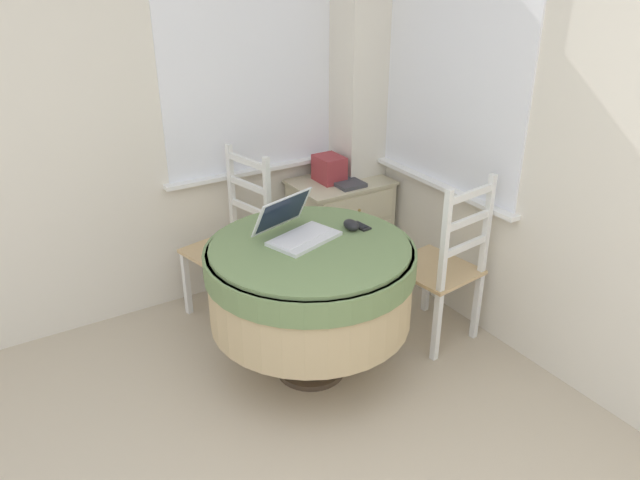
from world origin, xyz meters
TOP-DOWN VIEW (x-y plane):
  - corner_room_shell at (1.18, 1.70)m, footprint 4.34×4.55m
  - round_dining_table at (1.02, 1.62)m, footprint 1.03×1.03m
  - laptop at (1.01, 1.73)m, footprint 0.41×0.39m
  - computer_mouse at (1.29, 1.66)m, footprint 0.07×0.10m
  - cell_phone at (1.35, 1.66)m, footprint 0.06×0.12m
  - dining_chair_near_back_window at (0.95, 2.39)m, footprint 0.50×0.47m
  - dining_chair_near_right_window at (1.79, 1.51)m, footprint 0.44×0.47m
  - corner_cabinet at (1.75, 2.44)m, footprint 0.62×0.44m
  - storage_box at (1.69, 2.48)m, footprint 0.16×0.19m
  - book_on_cabinet at (1.74, 2.38)m, footprint 0.17×0.24m

SIDE VIEW (x-z plane):
  - corner_cabinet at x=1.75m, z-range 0.00..0.67m
  - dining_chair_near_back_window at x=0.95m, z-range -0.04..0.94m
  - dining_chair_near_right_window at x=1.79m, z-range -0.04..0.94m
  - round_dining_table at x=1.02m, z-range 0.19..0.93m
  - book_on_cabinet at x=1.74m, z-range 0.67..0.69m
  - cell_phone at x=1.35m, z-range 0.74..0.75m
  - storage_box at x=1.69m, z-range 0.67..0.83m
  - computer_mouse at x=1.29m, z-range 0.74..0.79m
  - laptop at x=1.01m, z-range 0.68..0.89m
  - corner_room_shell at x=1.18m, z-range 0.00..2.55m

